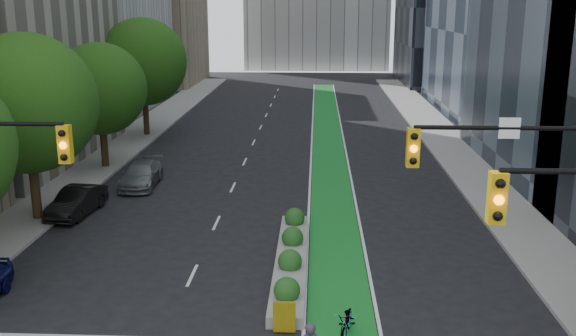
# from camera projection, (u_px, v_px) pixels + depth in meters

# --- Properties ---
(sidewalk_left) EXTENTS (3.60, 90.00, 0.15)m
(sidewalk_left) POSITION_uv_depth(u_px,v_px,m) (108.00, 156.00, 42.97)
(sidewalk_left) COLOR gray
(sidewalk_left) RESTS_ON ground
(sidewalk_right) EXTENTS (3.60, 90.00, 0.15)m
(sidewalk_right) POSITION_uv_depth(u_px,v_px,m) (464.00, 159.00, 41.95)
(sidewalk_right) COLOR gray
(sidewalk_right) RESTS_ON ground
(bike_lane_paint) EXTENTS (2.20, 70.00, 0.01)m
(bike_lane_paint) POSITION_uv_depth(u_px,v_px,m) (328.00, 143.00, 47.19)
(bike_lane_paint) COLOR #167D28
(bike_lane_paint) RESTS_ON ground
(tree_mid) EXTENTS (6.40, 6.40, 8.78)m
(tree_mid) POSITION_uv_depth(u_px,v_px,m) (27.00, 104.00, 29.00)
(tree_mid) COLOR black
(tree_mid) RESTS_ON ground
(tree_midfar) EXTENTS (5.60, 5.60, 7.76)m
(tree_midfar) POSITION_uv_depth(u_px,v_px,m) (100.00, 89.00, 38.83)
(tree_midfar) COLOR black
(tree_midfar) RESTS_ON ground
(tree_far) EXTENTS (6.60, 6.60, 9.00)m
(tree_far) POSITION_uv_depth(u_px,v_px,m) (143.00, 62.00, 48.32)
(tree_far) COLOR black
(tree_far) RESTS_ON ground
(signal_right) EXTENTS (5.82, 0.51, 7.20)m
(signal_right) POSITION_uv_depth(u_px,v_px,m) (560.00, 202.00, 17.17)
(signal_right) COLOR black
(signal_right) RESTS_ON ground
(median_planter) EXTENTS (1.20, 10.26, 1.10)m
(median_planter) POSITION_uv_depth(u_px,v_px,m) (291.00, 257.00, 24.95)
(median_planter) COLOR gray
(median_planter) RESTS_ON ground
(bicycle) EXTENTS (0.99, 1.98, 0.99)m
(bicycle) POSITION_uv_depth(u_px,v_px,m) (347.00, 323.00, 19.59)
(bicycle) COLOR gray
(bicycle) RESTS_ON ground
(parked_car_left_mid) EXTENTS (1.87, 4.22, 1.35)m
(parked_car_left_mid) POSITION_uv_depth(u_px,v_px,m) (77.00, 202.00, 31.01)
(parked_car_left_mid) COLOR black
(parked_car_left_mid) RESTS_ON ground
(parked_car_left_far) EXTENTS (2.02, 4.61, 1.32)m
(parked_car_left_far) POSITION_uv_depth(u_px,v_px,m) (141.00, 175.00, 35.95)
(parked_car_left_far) COLOR slate
(parked_car_left_far) RESTS_ON ground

